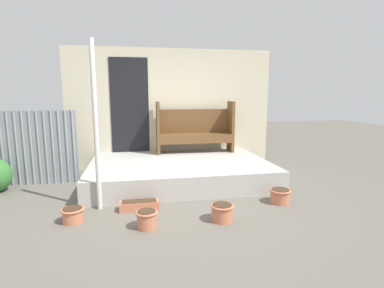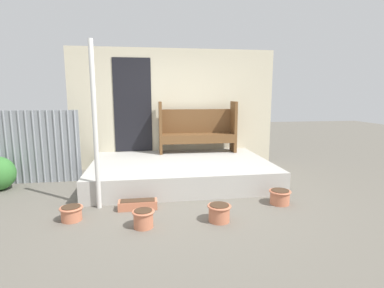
{
  "view_description": "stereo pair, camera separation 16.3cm",
  "coord_description": "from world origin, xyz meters",
  "px_view_note": "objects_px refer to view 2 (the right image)",
  "views": [
    {
      "loc": [
        -0.67,
        -4.34,
        1.65
      ],
      "look_at": [
        0.23,
        0.39,
        0.83
      ],
      "focal_mm": 28.0,
      "sensor_mm": 36.0,
      "label": 1
    },
    {
      "loc": [
        -0.51,
        -4.37,
        1.65
      ],
      "look_at": [
        0.23,
        0.39,
        0.83
      ],
      "focal_mm": 28.0,
      "sensor_mm": 36.0,
      "label": 2
    }
  ],
  "objects_px": {
    "support_post": "(95,127)",
    "flower_pot_far_right": "(280,196)",
    "flower_pot_left": "(71,213)",
    "bench": "(197,128)",
    "flower_pot_right": "(219,212)",
    "planter_box_rect": "(138,205)",
    "flower_pot_middle": "(143,218)"
  },
  "relations": [
    {
      "from": "flower_pot_left",
      "to": "flower_pot_right",
      "type": "relative_size",
      "value": 0.95
    },
    {
      "from": "flower_pot_left",
      "to": "flower_pot_right",
      "type": "distance_m",
      "value": 1.93
    },
    {
      "from": "support_post",
      "to": "flower_pot_right",
      "type": "distance_m",
      "value": 2.06
    },
    {
      "from": "bench",
      "to": "flower_pot_left",
      "type": "distance_m",
      "value": 3.32
    },
    {
      "from": "bench",
      "to": "flower_pot_far_right",
      "type": "height_order",
      "value": "bench"
    },
    {
      "from": "support_post",
      "to": "flower_pot_far_right",
      "type": "distance_m",
      "value": 2.88
    },
    {
      "from": "support_post",
      "to": "flower_pot_left",
      "type": "bearing_deg",
      "value": -126.08
    },
    {
      "from": "flower_pot_right",
      "to": "planter_box_rect",
      "type": "bearing_deg",
      "value": 151.02
    },
    {
      "from": "support_post",
      "to": "flower_pot_right",
      "type": "relative_size",
      "value": 7.53
    },
    {
      "from": "flower_pot_middle",
      "to": "flower_pot_right",
      "type": "height_order",
      "value": "flower_pot_right"
    },
    {
      "from": "flower_pot_middle",
      "to": "planter_box_rect",
      "type": "height_order",
      "value": "flower_pot_middle"
    },
    {
      "from": "support_post",
      "to": "flower_pot_middle",
      "type": "xyz_separation_m",
      "value": [
        0.64,
        -0.75,
        -1.06
      ]
    },
    {
      "from": "support_post",
      "to": "flower_pot_far_right",
      "type": "bearing_deg",
      "value": -5.54
    },
    {
      "from": "bench",
      "to": "support_post",
      "type": "bearing_deg",
      "value": -130.1
    },
    {
      "from": "support_post",
      "to": "flower_pot_far_right",
      "type": "height_order",
      "value": "support_post"
    },
    {
      "from": "flower_pot_left",
      "to": "flower_pot_right",
      "type": "bearing_deg",
      "value": -9.53
    },
    {
      "from": "flower_pot_far_right",
      "to": "bench",
      "type": "bearing_deg",
      "value": 110.5
    },
    {
      "from": "flower_pot_middle",
      "to": "bench",
      "type": "bearing_deg",
      "value": 67.51
    },
    {
      "from": "bench",
      "to": "flower_pot_middle",
      "type": "distance_m",
      "value": 3.13
    },
    {
      "from": "flower_pot_far_right",
      "to": "planter_box_rect",
      "type": "xyz_separation_m",
      "value": [
        -2.11,
        0.12,
        -0.05
      ]
    },
    {
      "from": "flower_pot_middle",
      "to": "flower_pot_far_right",
      "type": "xyz_separation_m",
      "value": [
        2.02,
        0.5,
        -0.0
      ]
    },
    {
      "from": "flower_pot_right",
      "to": "flower_pot_far_right",
      "type": "height_order",
      "value": "flower_pot_right"
    },
    {
      "from": "planter_box_rect",
      "to": "flower_pot_far_right",
      "type": "bearing_deg",
      "value": -3.33
    },
    {
      "from": "flower_pot_left",
      "to": "planter_box_rect",
      "type": "xyz_separation_m",
      "value": [
        0.85,
        0.26,
        -0.04
      ]
    },
    {
      "from": "planter_box_rect",
      "to": "bench",
      "type": "bearing_deg",
      "value": 60.35
    },
    {
      "from": "flower_pot_right",
      "to": "flower_pot_middle",
      "type": "bearing_deg",
      "value": -178.0
    },
    {
      "from": "flower_pot_middle",
      "to": "flower_pot_right",
      "type": "xyz_separation_m",
      "value": [
        0.97,
        0.03,
        0.0
      ]
    },
    {
      "from": "flower_pot_left",
      "to": "planter_box_rect",
      "type": "distance_m",
      "value": 0.89
    },
    {
      "from": "flower_pot_left",
      "to": "flower_pot_far_right",
      "type": "height_order",
      "value": "flower_pot_far_right"
    },
    {
      "from": "bench",
      "to": "flower_pot_left",
      "type": "height_order",
      "value": "bench"
    },
    {
      "from": "bench",
      "to": "flower_pot_right",
      "type": "relative_size",
      "value": 5.29
    },
    {
      "from": "flower_pot_middle",
      "to": "flower_pot_left",
      "type": "bearing_deg",
      "value": 159.21
    }
  ]
}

